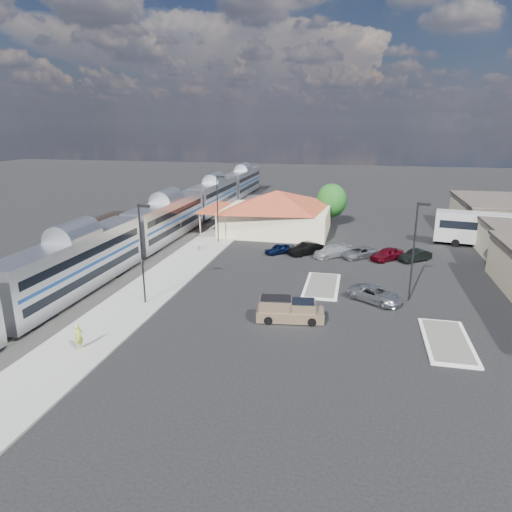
% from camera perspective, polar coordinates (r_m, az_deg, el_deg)
% --- Properties ---
extents(ground, '(280.00, 280.00, 0.00)m').
position_cam_1_polar(ground, '(44.15, 2.83, -4.31)').
color(ground, black).
rests_on(ground, ground).
extents(railbed, '(16.00, 100.00, 0.12)m').
position_cam_1_polar(railbed, '(58.26, -16.53, 0.22)').
color(railbed, '#4C4944').
rests_on(railbed, ground).
extents(platform, '(5.50, 92.00, 0.18)m').
position_cam_1_polar(platform, '(52.74, -8.98, -0.92)').
color(platform, gray).
rests_on(platform, ground).
extents(passenger_train, '(3.00, 104.00, 5.55)m').
position_cam_1_polar(passenger_train, '(63.05, -10.96, 4.42)').
color(passenger_train, silver).
rests_on(passenger_train, ground).
extents(freight_cars, '(2.80, 46.00, 4.00)m').
position_cam_1_polar(freight_cars, '(59.32, -19.20, 2.13)').
color(freight_cars, black).
rests_on(freight_cars, ground).
extents(station_depot, '(18.35, 12.24, 6.20)m').
position_cam_1_polar(station_depot, '(66.91, 2.55, 5.61)').
color(station_depot, beige).
rests_on(station_depot, ground).
extents(traffic_island_south, '(3.30, 7.50, 0.21)m').
position_cam_1_polar(traffic_island_south, '(45.54, 8.24, -3.67)').
color(traffic_island_south, silver).
rests_on(traffic_island_south, ground).
extents(traffic_island_north, '(3.30, 7.50, 0.21)m').
position_cam_1_polar(traffic_island_north, '(36.89, 22.79, -9.78)').
color(traffic_island_north, silver).
rests_on(traffic_island_north, ground).
extents(lamp_plat_s, '(1.08, 0.25, 9.00)m').
position_cam_1_polar(lamp_plat_s, '(40.35, -14.03, 1.18)').
color(lamp_plat_s, black).
rests_on(lamp_plat_s, ground).
extents(lamp_plat_n, '(1.08, 0.25, 9.00)m').
position_cam_1_polar(lamp_plat_n, '(60.34, -4.76, 6.52)').
color(lamp_plat_n, black).
rests_on(lamp_plat_n, ground).
extents(lamp_lot, '(1.08, 0.25, 9.00)m').
position_cam_1_polar(lamp_lot, '(42.32, 19.29, 1.44)').
color(lamp_lot, black).
rests_on(lamp_lot, ground).
extents(tree_depot, '(4.71, 4.71, 6.63)m').
position_cam_1_polar(tree_depot, '(71.78, 9.41, 6.86)').
color(tree_depot, '#382314').
rests_on(tree_depot, ground).
extents(pickup_truck, '(5.63, 2.68, 1.87)m').
position_cam_1_polar(pickup_truck, '(37.36, 4.31, -6.81)').
color(pickup_truck, tan).
rests_on(pickup_truck, ground).
extents(suv, '(5.46, 4.78, 1.40)m').
position_cam_1_polar(suv, '(42.48, 14.73, -4.69)').
color(suv, '#A3A5AB').
rests_on(suv, ground).
extents(coach_bus, '(13.96, 5.27, 4.38)m').
position_cam_1_polar(coach_bus, '(65.98, 27.40, 3.09)').
color(coach_bus, silver).
rests_on(coach_bus, ground).
extents(person_a, '(0.64, 0.78, 1.85)m').
position_cam_1_polar(person_a, '(34.75, -21.26, -9.40)').
color(person_a, '#B1BD3B').
rests_on(person_a, platform).
extents(person_b, '(0.87, 0.98, 1.69)m').
position_cam_1_polar(person_b, '(57.42, -7.40, 1.53)').
color(person_b, white).
rests_on(person_b, platform).
extents(parked_car_a, '(3.84, 3.54, 1.27)m').
position_cam_1_polar(parked_car_a, '(56.23, 2.94, 0.92)').
color(parked_car_a, '#0B1739').
rests_on(parked_car_a, ground).
extents(parked_car_b, '(4.33, 4.33, 1.50)m').
position_cam_1_polar(parked_car_b, '(56.07, 6.22, 0.92)').
color(parked_car_b, black).
rests_on(parked_car_b, ground).
extents(parked_car_c, '(4.97, 4.68, 1.41)m').
position_cam_1_polar(parked_car_c, '(55.55, 9.46, 0.60)').
color(parked_car_c, silver).
rests_on(parked_car_c, ground).
extents(parked_car_d, '(4.77, 4.70, 1.27)m').
position_cam_1_polar(parked_car_d, '(55.80, 12.75, 0.41)').
color(parked_car_d, gray).
rests_on(parked_car_d, ground).
extents(parked_car_e, '(4.32, 4.34, 1.49)m').
position_cam_1_polar(parked_car_e, '(55.60, 16.05, 0.23)').
color(parked_car_e, maroon).
rests_on(parked_car_e, ground).
extents(parked_car_f, '(4.07, 3.83, 1.37)m').
position_cam_1_polar(parked_car_f, '(56.22, 19.28, 0.05)').
color(parked_car_f, black).
rests_on(parked_car_f, ground).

